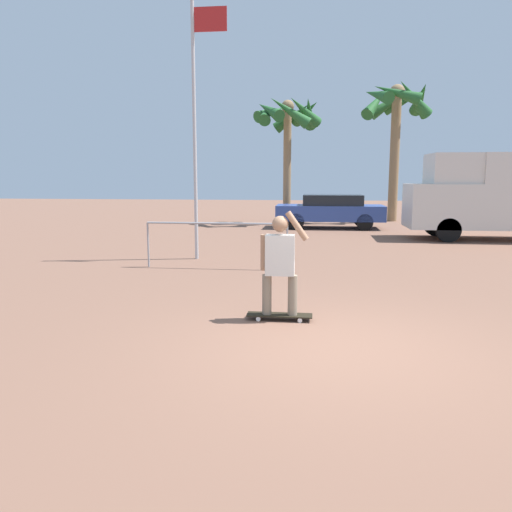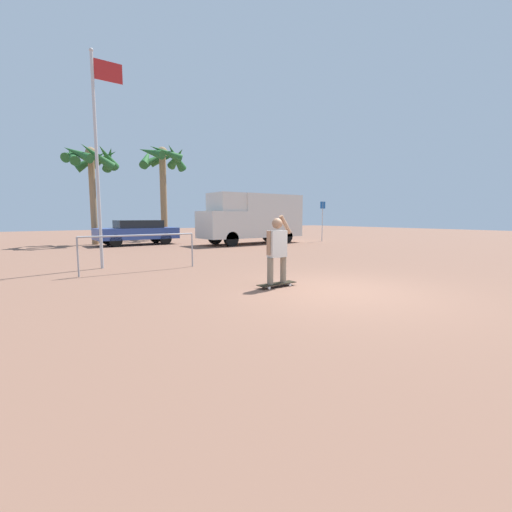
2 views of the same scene
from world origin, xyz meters
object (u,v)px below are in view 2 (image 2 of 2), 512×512
skateboard (277,284)px  parked_car_blue (137,231)px  palm_tree_center_background (92,162)px  street_sign (322,216)px  flagpole (99,147)px  person_skateboarder (277,247)px  camper_van (253,217)px  palm_tree_near_van (162,163)px

skateboard → parked_car_blue: 13.77m
palm_tree_center_background → street_sign: (12.30, -5.92, -3.00)m
palm_tree_center_background → flagpole: size_ratio=0.87×
person_skateboarder → street_sign: size_ratio=0.61×
camper_van → palm_tree_center_background: bearing=147.8°
camper_van → street_sign: size_ratio=2.47×
palm_tree_near_van → person_skateboarder: bearing=-103.5°
skateboard → camper_van: bearing=56.7°
camper_van → palm_tree_near_van: palm_tree_near_van is taller
person_skateboarder → palm_tree_near_van: palm_tree_near_van is taller
flagpole → skateboard: bearing=-65.3°
palm_tree_center_background → flagpole: 10.13m
skateboard → palm_tree_near_van: palm_tree_near_van is taller
skateboard → street_sign: street_sign is taller
person_skateboarder → palm_tree_near_van: (4.19, 17.47, 4.35)m
palm_tree_center_background → flagpole: (-1.74, -9.93, -0.98)m
palm_tree_near_van → street_sign: palm_tree_near_van is taller
skateboard → flagpole: 6.91m
skateboard → street_sign: bearing=39.0°
palm_tree_center_background → parked_car_blue: bearing=-40.4°
skateboard → person_skateboarder: (-0.00, 0.00, 0.85)m
palm_tree_near_van → parked_car_blue: bearing=-129.1°
parked_car_blue → camper_van: bearing=-29.1°
skateboard → palm_tree_center_background: 15.98m
palm_tree_near_van → street_sign: (7.37, -8.10, -3.64)m
camper_van → palm_tree_near_van: 8.35m
palm_tree_near_van → street_sign: 11.54m
palm_tree_near_van → flagpole: size_ratio=1.01×
person_skateboarder → street_sign: bearing=39.0°
camper_van → flagpole: bearing=-151.3°
palm_tree_near_van → flagpole: 13.91m
person_skateboarder → flagpole: (-2.47, 5.37, 2.73)m
camper_van → parked_car_blue: size_ratio=1.43×
palm_tree_near_van → palm_tree_center_background: bearing=-156.2°
skateboard → camper_van: 12.65m
street_sign → parked_car_blue: bearing=157.4°
skateboard → person_skateboarder: size_ratio=0.63×
parked_car_blue → street_sign: 11.33m
skateboard → palm_tree_near_van: size_ratio=0.15×
skateboard → street_sign: size_ratio=0.38×
palm_tree_near_van → skateboard: bearing=-103.5°
parked_car_blue → palm_tree_near_van: palm_tree_near_van is taller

